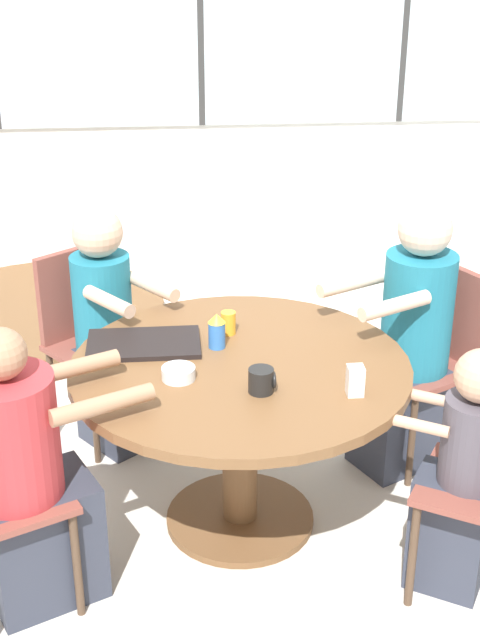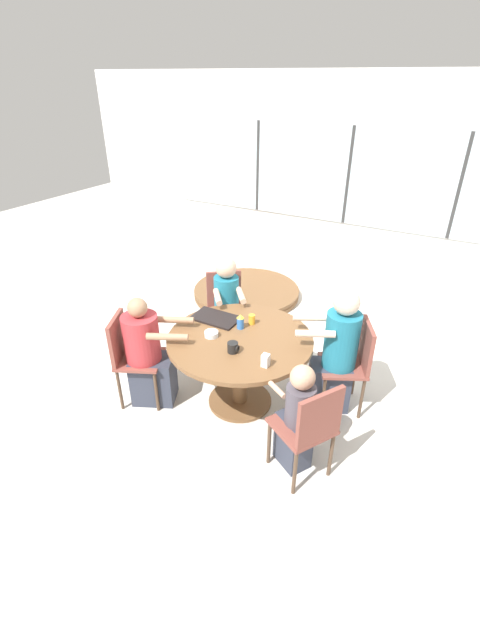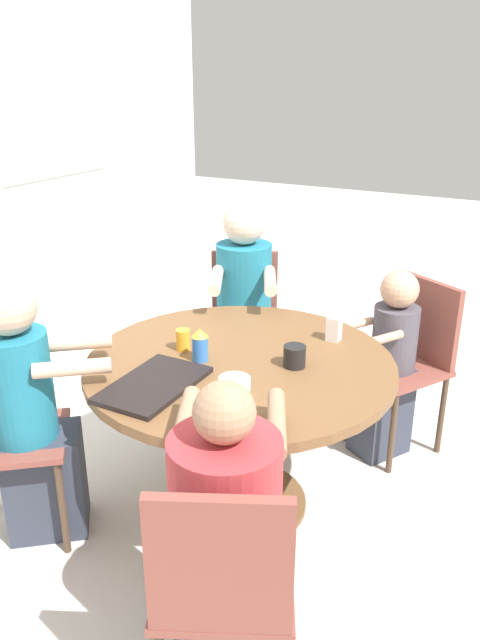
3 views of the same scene
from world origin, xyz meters
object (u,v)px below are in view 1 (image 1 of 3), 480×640
object	(u,v)px
coffee_mug	(262,380)
sippy_cup	(217,330)
person_man_blue_shirt	(409,350)
folded_table_stack	(42,314)
chair_for_man_blue_shirt	(436,346)
person_woman_green_shirt	(108,337)
person_man_teal_shirt	(28,485)
juice_glass	(228,323)
bowl_white_shallow	(179,373)
milk_carton_small	(355,381)
chair_for_woman_green_shirt	(88,327)
person_toddler	(460,481)

from	to	relation	value
coffee_mug	sippy_cup	bearing A→B (deg)	110.28
person_man_blue_shirt	coffee_mug	world-z (taller)	person_man_blue_shirt
folded_table_stack	person_man_blue_shirt	bearing A→B (deg)	-42.33
sippy_cup	chair_for_man_blue_shirt	bearing A→B (deg)	17.62
chair_for_man_blue_shirt	person_woman_green_shirt	size ratio (longest dim) A/B	0.78
chair_for_man_blue_shirt	person_man_teal_shirt	world-z (taller)	person_man_teal_shirt
sippy_cup	folded_table_stack	world-z (taller)	sippy_cup
coffee_mug	juice_glass	world-z (taller)	juice_glass
person_woman_green_shirt	bowl_white_shallow	world-z (taller)	person_woman_green_shirt
person_man_teal_shirt	milk_carton_small	bearing A→B (deg)	69.29
sippy_cup	coffee_mug	bearing A→B (deg)	-69.72
milk_carton_small	folded_table_stack	distance (m)	2.77
chair_for_woman_green_shirt	person_woman_green_shirt	world-z (taller)	person_woman_green_shirt
milk_carton_small	bowl_white_shallow	size ratio (longest dim) A/B	0.89
person_woman_green_shirt	bowl_white_shallow	bearing A→B (deg)	72.77
chair_for_man_blue_shirt	bowl_white_shallow	world-z (taller)	chair_for_man_blue_shirt
chair_for_woman_green_shirt	chair_for_man_blue_shirt	xyz separation A→B (m)	(1.54, -0.34, 0.00)
person_woman_green_shirt	sippy_cup	distance (m)	0.74
coffee_mug	person_man_teal_shirt	bearing A→B (deg)	-170.14
chair_for_man_blue_shirt	milk_carton_small	bearing A→B (deg)	117.32
coffee_mug	folded_table_stack	world-z (taller)	coffee_mug
chair_for_man_blue_shirt	bowl_white_shallow	distance (m)	1.29
chair_for_woman_green_shirt	milk_carton_small	bearing A→B (deg)	95.07
person_toddler	juice_glass	world-z (taller)	person_toddler
milk_carton_small	chair_for_woman_green_shirt	bearing A→B (deg)	133.71
chair_for_man_blue_shirt	milk_carton_small	size ratio (longest dim) A/B	8.07
person_woman_green_shirt	sippy_cup	bearing A→B (deg)	92.47
person_man_teal_shirt	coffee_mug	world-z (taller)	person_man_teal_shirt
bowl_white_shallow	folded_table_stack	distance (m)	2.36
person_woman_green_shirt	coffee_mug	size ratio (longest dim) A/B	11.68
juice_glass	sippy_cup	bearing A→B (deg)	-114.16
person_man_teal_shirt	folded_table_stack	world-z (taller)	person_man_teal_shirt
chair_for_man_blue_shirt	person_woman_green_shirt	xyz separation A→B (m)	(-1.44, 0.21, 0.00)
milk_carton_small	bowl_white_shallow	bearing A→B (deg)	164.69
sippy_cup	folded_table_stack	xyz separation A→B (m)	(-0.95, 1.87, -0.74)
person_toddler	sippy_cup	distance (m)	1.06
person_man_blue_shirt	folded_table_stack	bearing A→B (deg)	20.90
folded_table_stack	juice_glass	bearing A→B (deg)	-60.20
juice_glass	milk_carton_small	bearing A→B (deg)	-52.77
person_woman_green_shirt	milk_carton_small	bearing A→B (deg)	95.70
person_toddler	juice_glass	xyz separation A→B (m)	(-0.76, 0.70, 0.32)
chair_for_man_blue_shirt	person_man_blue_shirt	world-z (taller)	person_man_blue_shirt
chair_for_man_blue_shirt	juice_glass	size ratio (longest dim) A/B	9.48
chair_for_man_blue_shirt	milk_carton_small	xyz separation A→B (m)	(-0.53, -0.73, 0.25)
person_toddler	milk_carton_small	size ratio (longest dim) A/B	8.87
sippy_cup	milk_carton_small	xyz separation A→B (m)	(0.46, -0.41, -0.02)
sippy_cup	juice_glass	xyz separation A→B (m)	(0.05, 0.12, -0.03)
person_man_teal_shirt	juice_glass	bearing A→B (deg)	104.87
juice_glass	bowl_white_shallow	bearing A→B (deg)	-119.77
person_man_blue_shirt	coffee_mug	bearing A→B (deg)	103.89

